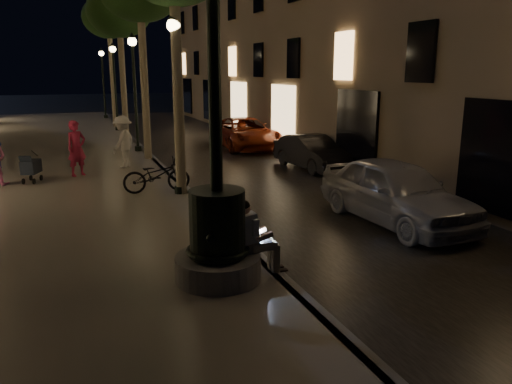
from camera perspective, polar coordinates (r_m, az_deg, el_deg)
name	(u,v)px	position (r m, az deg, el deg)	size (l,w,h in m)	color
ground	(150,159)	(20.88, -12.07, 3.72)	(120.00, 120.00, 0.00)	black
cobble_lane	(220,154)	(21.54, -4.16, 4.32)	(6.00, 45.00, 0.02)	black
promenade	(44,163)	(20.64, -23.11, 3.08)	(8.00, 45.00, 0.20)	slate
curb_strip	(149,156)	(20.87, -12.08, 3.99)	(0.25, 45.00, 0.20)	#59595B
fountain_lamppost	(217,220)	(8.00, -4.45, -3.18)	(1.40, 1.40, 5.21)	#59595B
seated_man_laptop	(253,235)	(8.28, -0.34, -4.89)	(0.92, 0.31, 1.29)	gray
tree_third	(119,13)	(25.63, -15.41, 19.14)	(3.00, 3.00, 7.20)	#6B604C
tree_far	(109,18)	(31.61, -16.50, 18.50)	(3.00, 3.00, 7.50)	#6B604C
lamp_curb_a	(176,82)	(13.64, -9.16, 12.34)	(0.36, 0.36, 4.81)	black
lamp_curb_b	(134,77)	(21.53, -13.76, 12.60)	(0.36, 0.36, 4.81)	black
lamp_curb_c	(114,75)	(29.48, -15.88, 12.69)	(0.36, 0.36, 4.81)	black
lamp_curb_d	(103,74)	(37.45, -17.11, 12.73)	(0.36, 0.36, 4.81)	black
stroller	(31,167)	(16.58, -24.33, 2.63)	(0.60, 0.94, 0.96)	black
car_front	(396,191)	(12.17, 15.69, 0.06)	(1.79, 4.46, 1.52)	#9D9EA4
car_second	(312,152)	(18.33, 6.40, 4.52)	(1.30, 3.74, 1.23)	black
car_third	(245,133)	(23.16, -1.31, 6.73)	(2.31, 5.01, 1.39)	maroon
pedestrian_red	(77,148)	(17.04, -19.82, 4.72)	(0.65, 0.43, 1.79)	#AF2345
pedestrian_white	(123,142)	(18.05, -14.95, 5.57)	(1.17, 0.67, 1.81)	silver
bicycle	(157,175)	(14.18, -11.29, 1.91)	(0.65, 1.85, 0.97)	black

